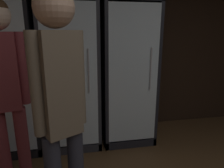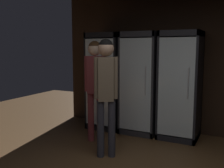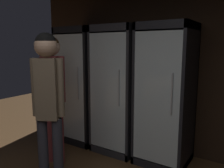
{
  "view_description": "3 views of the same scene",
  "coord_description": "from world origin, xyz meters",
  "px_view_note": "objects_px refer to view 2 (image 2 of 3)",
  "views": [
    {
      "loc": [
        -1.11,
        0.07,
        1.48
      ],
      "look_at": [
        -0.64,
        2.67,
        0.79
      ],
      "focal_mm": 32.1,
      "sensor_mm": 36.0,
      "label": 1
    },
    {
      "loc": [
        0.58,
        -2.1,
        1.62
      ],
      "look_at": [
        -1.73,
        2.5,
        0.92
      ],
      "focal_mm": 42.83,
      "sensor_mm": 36.0,
      "label": 2
    },
    {
      "loc": [
        0.62,
        -0.32,
        1.61
      ],
      "look_at": [
        -1.24,
        2.53,
        1.05
      ],
      "focal_mm": 36.98,
      "sensor_mm": 36.0,
      "label": 3
    }
  ],
  "objects_px": {
    "cooler_left": "(142,83)",
    "cooler_center": "(181,86)",
    "shopper_far": "(106,84)",
    "shopper_near": "(95,79)",
    "cooler_far_left": "(108,82)"
  },
  "relations": [
    {
      "from": "cooler_center",
      "to": "shopper_far",
      "type": "distance_m",
      "value": 1.61
    },
    {
      "from": "cooler_left",
      "to": "shopper_far",
      "type": "distance_m",
      "value": 1.42
    },
    {
      "from": "cooler_far_left",
      "to": "cooler_center",
      "type": "xyz_separation_m",
      "value": [
        1.47,
        0.0,
        0.0
      ]
    },
    {
      "from": "cooler_far_left",
      "to": "cooler_left",
      "type": "distance_m",
      "value": 0.73
    },
    {
      "from": "cooler_center",
      "to": "shopper_far",
      "type": "bearing_deg",
      "value": -118.67
    },
    {
      "from": "shopper_far",
      "to": "cooler_center",
      "type": "bearing_deg",
      "value": 61.33
    },
    {
      "from": "shopper_near",
      "to": "cooler_left",
      "type": "bearing_deg",
      "value": 60.0
    },
    {
      "from": "cooler_left",
      "to": "cooler_center",
      "type": "xyz_separation_m",
      "value": [
        0.73,
        -0.0,
        -0.01
      ]
    },
    {
      "from": "cooler_left",
      "to": "shopper_far",
      "type": "bearing_deg",
      "value": -91.52
    },
    {
      "from": "cooler_left",
      "to": "shopper_near",
      "type": "xyz_separation_m",
      "value": [
        -0.52,
        -0.9,
        0.15
      ]
    },
    {
      "from": "cooler_far_left",
      "to": "shopper_far",
      "type": "bearing_deg",
      "value": -63.75
    },
    {
      "from": "cooler_left",
      "to": "shopper_far",
      "type": "xyz_separation_m",
      "value": [
        -0.04,
        -1.41,
        0.15
      ]
    },
    {
      "from": "cooler_far_left",
      "to": "shopper_near",
      "type": "height_order",
      "value": "cooler_far_left"
    },
    {
      "from": "cooler_center",
      "to": "shopper_near",
      "type": "bearing_deg",
      "value": -144.31
    },
    {
      "from": "cooler_center",
      "to": "shopper_far",
      "type": "height_order",
      "value": "cooler_center"
    }
  ]
}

